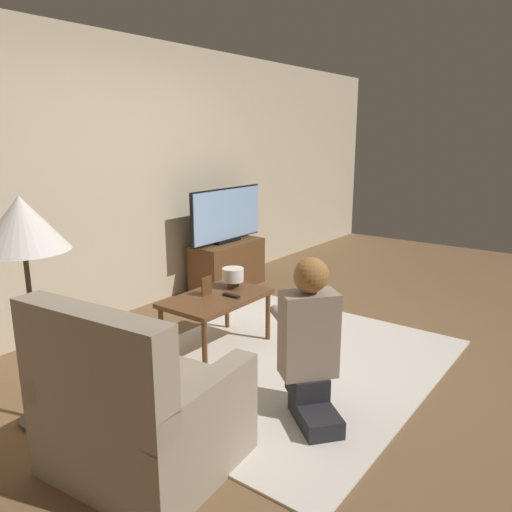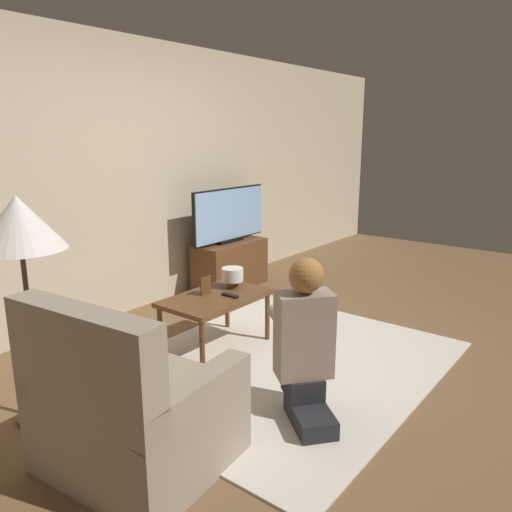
% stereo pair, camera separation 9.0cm
% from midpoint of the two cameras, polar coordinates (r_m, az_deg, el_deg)
% --- Properties ---
extents(ground_plane, '(10.00, 10.00, 0.00)m').
position_cam_midpoint_polar(ground_plane, '(3.92, 2.66, -12.22)').
color(ground_plane, brown).
extents(wall_back, '(10.00, 0.06, 2.60)m').
position_cam_midpoint_polar(wall_back, '(4.89, -16.45, 8.34)').
color(wall_back, beige).
rests_on(wall_back, ground_plane).
extents(rug, '(2.53, 2.07, 0.02)m').
position_cam_midpoint_polar(rug, '(3.92, 2.66, -12.11)').
color(rug, silver).
rests_on(rug, ground_plane).
extents(tv_stand, '(0.90, 0.39, 0.53)m').
position_cam_midpoint_polar(tv_stand, '(5.67, -3.70, -1.04)').
color(tv_stand, brown).
rests_on(tv_stand, ground_plane).
extents(tv, '(1.13, 0.08, 0.61)m').
position_cam_midpoint_polar(tv, '(5.56, -3.82, 4.69)').
color(tv, black).
rests_on(tv, tv_stand).
extents(coffee_table, '(0.87, 0.53, 0.46)m').
position_cam_midpoint_polar(coffee_table, '(4.02, -5.17, -5.26)').
color(coffee_table, brown).
rests_on(coffee_table, ground_plane).
extents(floor_lamp, '(0.51, 0.51, 1.39)m').
position_cam_midpoint_polar(floor_lamp, '(3.11, -25.90, 2.61)').
color(floor_lamp, '#4C4233').
rests_on(floor_lamp, ground_plane).
extents(armchair, '(0.88, 0.97, 0.96)m').
position_cam_midpoint_polar(armchair, '(2.79, -14.08, -17.17)').
color(armchair, gray).
rests_on(armchair, ground_plane).
extents(person_kneeling, '(0.67, 0.74, 1.00)m').
position_cam_midpoint_polar(person_kneeling, '(3.08, 5.26, -9.07)').
color(person_kneeling, '#232328').
rests_on(person_kneeling, rug).
extents(picture_frame, '(0.11, 0.01, 0.15)m').
position_cam_midpoint_polar(picture_frame, '(4.01, -6.31, -3.43)').
color(picture_frame, brown).
rests_on(picture_frame, coffee_table).
extents(table_lamp, '(0.18, 0.18, 0.17)m').
position_cam_midpoint_polar(table_lamp, '(4.17, -3.26, -2.30)').
color(table_lamp, '#4C3823').
rests_on(table_lamp, coffee_table).
extents(remote, '(0.04, 0.15, 0.02)m').
position_cam_midpoint_polar(remote, '(3.97, -3.51, -4.55)').
color(remote, black).
rests_on(remote, coffee_table).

